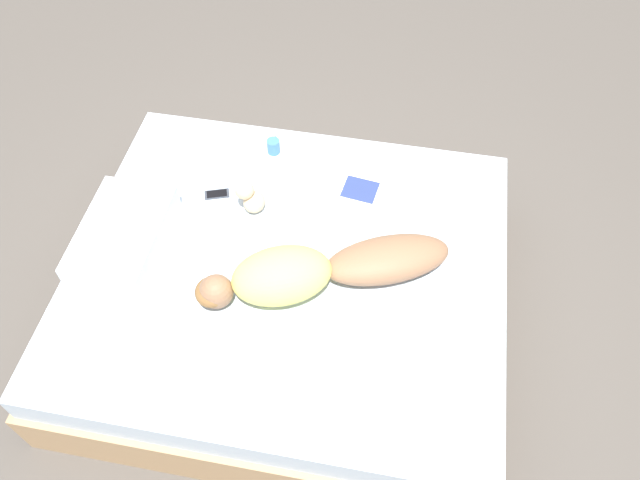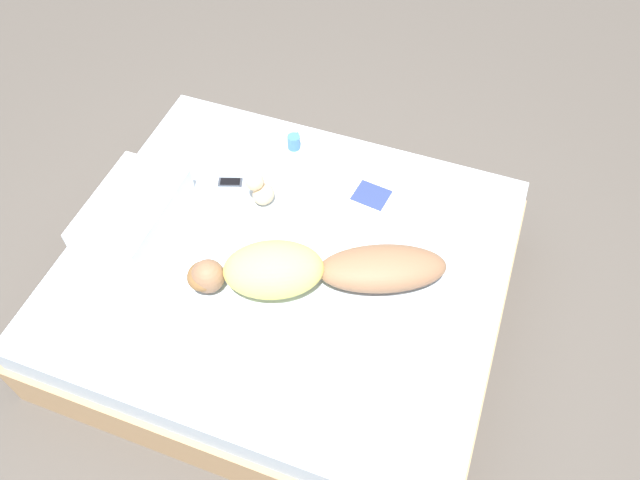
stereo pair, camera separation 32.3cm
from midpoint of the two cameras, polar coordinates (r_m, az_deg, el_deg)
name	(u,v)px [view 2 (the right image)]	position (r m, az deg, el deg)	size (l,w,h in m)	color
ground_plane	(289,310)	(3.65, -0.30, -6.58)	(12.00, 12.00, 0.00)	#4C4742
bed	(287,286)	(3.44, -0.32, -4.43)	(1.99, 2.27, 0.52)	tan
person	(310,270)	(3.06, 2.08, -2.94)	(0.71, 1.27, 0.23)	brown
open_magazine	(362,211)	(3.43, 6.54, 2.51)	(0.54, 0.34, 0.01)	white
coffee_mug	(294,142)	(3.71, 0.12, 8.85)	(0.11, 0.08, 0.09)	teal
cell_phone	(230,182)	(3.56, -5.65, 5.14)	(0.11, 0.15, 0.01)	#333842
plush_toy	(260,189)	(3.40, -2.82, 4.52)	(0.13, 0.16, 0.20)	#D1B289
pillow	(132,210)	(3.42, -14.29, 2.50)	(0.63, 0.40, 0.15)	silver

